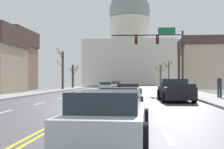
{
  "coord_description": "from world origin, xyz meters",
  "views": [
    {
      "loc": [
        2.72,
        -16.45,
        1.49
      ],
      "look_at": [
        -1.38,
        30.16,
        2.35
      ],
      "focal_mm": 47.47,
      "sensor_mm": 36.0,
      "label": 1
    }
  ],
  "objects_px": {
    "sedan_near_03": "(109,116)",
    "pedestrian_01": "(220,85)",
    "sedan_oncoming_01": "(112,86)",
    "sedan_oncoming_02": "(116,84)",
    "sedan_near_02": "(121,100)",
    "sedan_near_00": "(130,90)",
    "pickup_truck_near_01": "(175,91)",
    "signal_gantry": "(163,46)",
    "sedan_oncoming_00": "(106,86)"
  },
  "relations": [
    {
      "from": "sedan_oncoming_00",
      "to": "sedan_near_00",
      "type": "bearing_deg",
      "value": -73.78
    },
    {
      "from": "signal_gantry",
      "to": "sedan_oncoming_00",
      "type": "height_order",
      "value": "signal_gantry"
    },
    {
      "from": "pickup_truck_near_01",
      "to": "pedestrian_01",
      "type": "xyz_separation_m",
      "value": [
        3.7,
        2.31,
        0.36
      ]
    },
    {
      "from": "pickup_truck_near_01",
      "to": "sedan_near_00",
      "type": "bearing_deg",
      "value": 115.02
    },
    {
      "from": "pickup_truck_near_01",
      "to": "sedan_oncoming_02",
      "type": "distance_m",
      "value": 42.06
    },
    {
      "from": "sedan_near_02",
      "to": "sedan_near_03",
      "type": "height_order",
      "value": "sedan_near_03"
    },
    {
      "from": "sedan_near_00",
      "to": "sedan_near_02",
      "type": "relative_size",
      "value": 1.05
    },
    {
      "from": "sedan_near_03",
      "to": "pedestrian_01",
      "type": "bearing_deg",
      "value": 66.59
    },
    {
      "from": "sedan_near_03",
      "to": "pickup_truck_near_01",
      "type": "bearing_deg",
      "value": 76.53
    },
    {
      "from": "sedan_oncoming_01",
      "to": "sedan_oncoming_02",
      "type": "xyz_separation_m",
      "value": [
        -0.17,
        12.12,
        0.04
      ]
    },
    {
      "from": "signal_gantry",
      "to": "sedan_near_02",
      "type": "height_order",
      "value": "signal_gantry"
    },
    {
      "from": "sedan_near_03",
      "to": "sedan_oncoming_02",
      "type": "bearing_deg",
      "value": 94.12
    },
    {
      "from": "sedan_oncoming_00",
      "to": "sedan_oncoming_02",
      "type": "distance_m",
      "value": 21.26
    },
    {
      "from": "sedan_near_00",
      "to": "pedestrian_01",
      "type": "height_order",
      "value": "pedestrian_01"
    },
    {
      "from": "sedan_near_00",
      "to": "sedan_near_02",
      "type": "height_order",
      "value": "sedan_near_00"
    },
    {
      "from": "sedan_near_00",
      "to": "sedan_near_02",
      "type": "distance_m",
      "value": 14.4
    },
    {
      "from": "sedan_oncoming_02",
      "to": "pedestrian_01",
      "type": "height_order",
      "value": "pedestrian_01"
    },
    {
      "from": "pickup_truck_near_01",
      "to": "sedan_oncoming_01",
      "type": "xyz_separation_m",
      "value": [
        -7.16,
        29.29,
        -0.19
      ]
    },
    {
      "from": "sedan_near_03",
      "to": "sedan_near_00",
      "type": "bearing_deg",
      "value": 89.99
    },
    {
      "from": "sedan_oncoming_00",
      "to": "sedan_oncoming_02",
      "type": "bearing_deg",
      "value": 90.58
    },
    {
      "from": "sedan_near_02",
      "to": "sedan_oncoming_02",
      "type": "bearing_deg",
      "value": 94.58
    },
    {
      "from": "sedan_near_02",
      "to": "pedestrian_01",
      "type": "distance_m",
      "value": 11.94
    },
    {
      "from": "pedestrian_01",
      "to": "sedan_near_03",
      "type": "bearing_deg",
      "value": -113.41
    },
    {
      "from": "signal_gantry",
      "to": "sedan_near_00",
      "type": "bearing_deg",
      "value": -128.34
    },
    {
      "from": "sedan_near_02",
      "to": "pedestrian_01",
      "type": "xyz_separation_m",
      "value": [
        7.14,
        9.55,
        0.53
      ]
    },
    {
      "from": "sedan_near_02",
      "to": "sedan_oncoming_02",
      "type": "xyz_separation_m",
      "value": [
        -3.9,
        48.66,
        0.03
      ]
    },
    {
      "from": "signal_gantry",
      "to": "sedan_oncoming_02",
      "type": "relative_size",
      "value": 1.7
    },
    {
      "from": "sedan_near_02",
      "to": "pickup_truck_near_01",
      "type": "bearing_deg",
      "value": 64.57
    },
    {
      "from": "sedan_near_02",
      "to": "signal_gantry",
      "type": "bearing_deg",
      "value": 79.33
    },
    {
      "from": "sedan_oncoming_01",
      "to": "pedestrian_01",
      "type": "bearing_deg",
      "value": -68.06
    },
    {
      "from": "sedan_oncoming_01",
      "to": "sedan_near_00",
      "type": "bearing_deg",
      "value": -80.21
    },
    {
      "from": "sedan_near_02",
      "to": "pedestrian_01",
      "type": "height_order",
      "value": "pedestrian_01"
    },
    {
      "from": "sedan_near_00",
      "to": "sedan_near_03",
      "type": "bearing_deg",
      "value": -90.01
    },
    {
      "from": "signal_gantry",
      "to": "sedan_oncoming_02",
      "type": "distance_m",
      "value": 31.16
    },
    {
      "from": "sedan_oncoming_02",
      "to": "pedestrian_01",
      "type": "xyz_separation_m",
      "value": [
        11.04,
        -39.11,
        0.5
      ]
    },
    {
      "from": "signal_gantry",
      "to": "sedan_oncoming_01",
      "type": "height_order",
      "value": "signal_gantry"
    },
    {
      "from": "sedan_oncoming_02",
      "to": "sedan_near_03",
      "type": "bearing_deg",
      "value": -85.88
    },
    {
      "from": "pedestrian_01",
      "to": "sedan_near_02",
      "type": "bearing_deg",
      "value": -126.81
    },
    {
      "from": "sedan_near_00",
      "to": "pickup_truck_near_01",
      "type": "xyz_separation_m",
      "value": [
        3.35,
        -7.17,
        0.17
      ]
    },
    {
      "from": "sedan_oncoming_00",
      "to": "signal_gantry",
      "type": "bearing_deg",
      "value": -50.15
    },
    {
      "from": "sedan_near_03",
      "to": "sedan_oncoming_01",
      "type": "xyz_separation_m",
      "value": [
        -3.82,
        43.27,
        -0.05
      ]
    },
    {
      "from": "sedan_near_00",
      "to": "sedan_near_02",
      "type": "xyz_separation_m",
      "value": [
        -0.1,
        -14.4,
        -0.01
      ]
    },
    {
      "from": "sedan_near_00",
      "to": "sedan_oncoming_01",
      "type": "xyz_separation_m",
      "value": [
        -3.82,
        22.13,
        -0.02
      ]
    },
    {
      "from": "sedan_near_03",
      "to": "sedan_oncoming_00",
      "type": "xyz_separation_m",
      "value": [
        -3.78,
        34.13,
        -0.01
      ]
    },
    {
      "from": "pickup_truck_near_01",
      "to": "sedan_near_03",
      "type": "relative_size",
      "value": 1.16
    },
    {
      "from": "sedan_oncoming_00",
      "to": "pickup_truck_near_01",
      "type": "bearing_deg",
      "value": -70.54
    },
    {
      "from": "sedan_near_00",
      "to": "sedan_near_03",
      "type": "relative_size",
      "value": 0.97
    },
    {
      "from": "signal_gantry",
      "to": "sedan_near_03",
      "type": "distance_m",
      "value": 26.13
    },
    {
      "from": "sedan_oncoming_00",
      "to": "pedestrian_01",
      "type": "xyz_separation_m",
      "value": [
        10.83,
        -17.85,
        0.5
      ]
    },
    {
      "from": "sedan_near_02",
      "to": "sedan_oncoming_01",
      "type": "height_order",
      "value": "sedan_near_02"
    }
  ]
}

